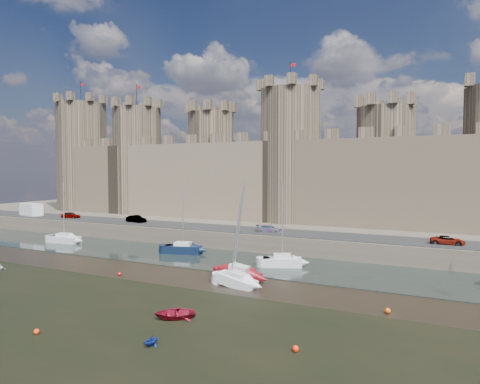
{
  "coord_description": "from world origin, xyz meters",
  "views": [
    {
      "loc": [
        27.52,
        -23.66,
        11.6
      ],
      "look_at": [
        5.02,
        22.0,
        8.94
      ],
      "focal_mm": 32.0,
      "sensor_mm": 36.0,
      "label": 1
    }
  ],
  "objects_px": {
    "car_1": "(136,219)",
    "sailboat_0": "(64,238)",
    "car_0": "(71,215)",
    "car_3": "(448,240)",
    "sailboat_2": "(282,261)",
    "car_2": "(269,229)",
    "van": "(31,210)",
    "sailboat_4": "(239,274)",
    "sailboat_1": "(183,248)",
    "sailboat_5": "(236,280)"
  },
  "relations": [
    {
      "from": "sailboat_0",
      "to": "sailboat_2",
      "type": "height_order",
      "value": "sailboat_2"
    },
    {
      "from": "car_1",
      "to": "sailboat_1",
      "type": "xyz_separation_m",
      "value": [
        15.35,
        -8.64,
        -2.35
      ]
    },
    {
      "from": "car_0",
      "to": "car_3",
      "type": "relative_size",
      "value": 0.93
    },
    {
      "from": "sailboat_2",
      "to": "sailboat_5",
      "type": "distance_m",
      "value": 9.93
    },
    {
      "from": "car_2",
      "to": "sailboat_0",
      "type": "bearing_deg",
      "value": 98.08
    },
    {
      "from": "car_3",
      "to": "sailboat_2",
      "type": "relative_size",
      "value": 0.4
    },
    {
      "from": "car_2",
      "to": "sailboat_5",
      "type": "bearing_deg",
      "value": -176.03
    },
    {
      "from": "car_1",
      "to": "sailboat_0",
      "type": "relative_size",
      "value": 0.41
    },
    {
      "from": "sailboat_5",
      "to": "car_3",
      "type": "bearing_deg",
      "value": 56.43
    },
    {
      "from": "car_1",
      "to": "van",
      "type": "height_order",
      "value": "van"
    },
    {
      "from": "van",
      "to": "sailboat_4",
      "type": "xyz_separation_m",
      "value": [
        54.68,
        -17.64,
        -2.94
      ]
    },
    {
      "from": "car_3",
      "to": "sailboat_5",
      "type": "height_order",
      "value": "sailboat_5"
    },
    {
      "from": "car_0",
      "to": "car_2",
      "type": "height_order",
      "value": "car_0"
    },
    {
      "from": "sailboat_2",
      "to": "sailboat_5",
      "type": "height_order",
      "value": "sailboat_2"
    },
    {
      "from": "sailboat_0",
      "to": "sailboat_4",
      "type": "distance_m",
      "value": 35.84
    },
    {
      "from": "sailboat_2",
      "to": "sailboat_4",
      "type": "height_order",
      "value": "sailboat_4"
    },
    {
      "from": "car_2",
      "to": "sailboat_0",
      "type": "relative_size",
      "value": 0.38
    },
    {
      "from": "sailboat_0",
      "to": "car_1",
      "type": "bearing_deg",
      "value": 52.11
    },
    {
      "from": "car_2",
      "to": "sailboat_1",
      "type": "bearing_deg",
      "value": 123.44
    },
    {
      "from": "car_0",
      "to": "car_1",
      "type": "height_order",
      "value": "car_1"
    },
    {
      "from": "car_2",
      "to": "sailboat_1",
      "type": "distance_m",
      "value": 12.81
    },
    {
      "from": "car_1",
      "to": "car_3",
      "type": "height_order",
      "value": "car_1"
    },
    {
      "from": "car_3",
      "to": "van",
      "type": "xyz_separation_m",
      "value": [
        -74.09,
        0.05,
        0.66
      ]
    },
    {
      "from": "car_0",
      "to": "sailboat_1",
      "type": "relative_size",
      "value": 0.36
    },
    {
      "from": "car_0",
      "to": "car_1",
      "type": "xyz_separation_m",
      "value": [
        15.27,
        0.25,
        0.03
      ]
    },
    {
      "from": "car_1",
      "to": "sailboat_2",
      "type": "height_order",
      "value": "sailboat_2"
    },
    {
      "from": "van",
      "to": "sailboat_4",
      "type": "bearing_deg",
      "value": -5.48
    },
    {
      "from": "car_3",
      "to": "car_0",
      "type": "bearing_deg",
      "value": 85.55
    },
    {
      "from": "car_0",
      "to": "car_2",
      "type": "distance_m",
      "value": 39.88
    },
    {
      "from": "van",
      "to": "sailboat_2",
      "type": "bearing_deg",
      "value": 2.49
    },
    {
      "from": "car_2",
      "to": "sailboat_4",
      "type": "bearing_deg",
      "value": -176.62
    },
    {
      "from": "van",
      "to": "car_3",
      "type": "bearing_deg",
      "value": 12.36
    },
    {
      "from": "car_3",
      "to": "sailboat_2",
      "type": "distance_m",
      "value": 20.26
    },
    {
      "from": "sailboat_2",
      "to": "sailboat_4",
      "type": "relative_size",
      "value": 0.94
    },
    {
      "from": "sailboat_1",
      "to": "sailboat_2",
      "type": "distance_m",
      "value": 15.19
    },
    {
      "from": "car_0",
      "to": "sailboat_1",
      "type": "bearing_deg",
      "value": -113.49
    },
    {
      "from": "car_3",
      "to": "sailboat_0",
      "type": "xyz_separation_m",
      "value": [
        -54.3,
        -9.4,
        -2.29
      ]
    },
    {
      "from": "car_2",
      "to": "van",
      "type": "xyz_separation_m",
      "value": [
        -50.67,
        -0.21,
        0.68
      ]
    },
    {
      "from": "van",
      "to": "sailboat_1",
      "type": "height_order",
      "value": "sailboat_1"
    },
    {
      "from": "car_0",
      "to": "sailboat_4",
      "type": "distance_m",
      "value": 47.38
    },
    {
      "from": "car_1",
      "to": "car_3",
      "type": "relative_size",
      "value": 1.0
    },
    {
      "from": "sailboat_1",
      "to": "sailboat_0",
      "type": "bearing_deg",
      "value": 169.04
    },
    {
      "from": "car_1",
      "to": "sailboat_4",
      "type": "distance_m",
      "value": 33.86
    },
    {
      "from": "sailboat_2",
      "to": "sailboat_4",
      "type": "distance_m",
      "value": 7.99
    },
    {
      "from": "van",
      "to": "sailboat_2",
      "type": "relative_size",
      "value": 0.57
    },
    {
      "from": "van",
      "to": "sailboat_5",
      "type": "relative_size",
      "value": 0.6
    },
    {
      "from": "car_1",
      "to": "sailboat_0",
      "type": "bearing_deg",
      "value": 156.3
    },
    {
      "from": "sailboat_2",
      "to": "car_2",
      "type": "bearing_deg",
      "value": 97.75
    },
    {
      "from": "sailboat_2",
      "to": "sailboat_4",
      "type": "bearing_deg",
      "value": -125.62
    },
    {
      "from": "sailboat_4",
      "to": "sailboat_5",
      "type": "distance_m",
      "value": 2.2
    }
  ]
}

